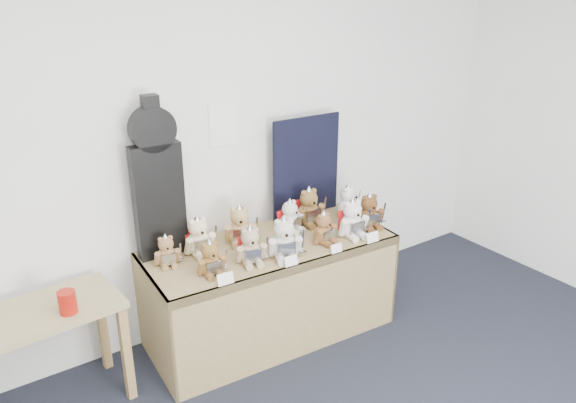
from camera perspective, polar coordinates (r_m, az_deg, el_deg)
room_shell at (r=3.73m, az=-6.56°, el=7.86°), size 6.00×6.00×6.00m
display_table at (r=3.74m, az=-1.35°, el=-6.80°), size 1.70×0.79×0.69m
side_table at (r=3.43m, az=-23.34°, el=-11.73°), size 0.83×0.50×0.67m
guitar_case at (r=3.49m, az=-13.16°, el=2.08°), size 0.31×0.10×1.02m
navy_board at (r=4.06m, az=1.86°, el=3.54°), size 0.55×0.03×0.74m
red_cup at (r=3.25m, az=-21.50°, el=-9.50°), size 0.10×0.10×0.13m
teddy_front_far_left at (r=3.36m, az=-7.85°, el=-5.86°), size 0.20×0.17×0.24m
teddy_front_left at (r=3.46m, az=-3.83°, el=-4.63°), size 0.22×0.20×0.27m
teddy_front_centre at (r=3.50m, az=-0.37°, el=-3.93°), size 0.24×0.24×0.30m
teddy_front_right at (r=3.71m, az=3.68°, el=-2.83°), size 0.20×0.17×0.24m
teddy_front_far_right at (r=3.82m, az=6.56°, el=-1.88°), size 0.24×0.21×0.29m
teddy_front_end at (r=3.97m, az=8.26°, el=-1.10°), size 0.22×0.20×0.27m
teddy_back_left at (r=3.60m, az=-9.05°, el=-3.63°), size 0.23×0.19×0.28m
teddy_back_centre_left at (r=3.71m, az=-4.89°, el=-2.55°), size 0.23×0.23×0.29m
teddy_back_centre_right at (r=3.87m, az=0.25°, el=-1.64°), size 0.21×0.19×0.26m
teddy_back_right at (r=3.98m, az=2.15°, el=-0.68°), size 0.24×0.21×0.30m
teddy_back_end at (r=4.12m, az=6.18°, el=-0.14°), size 0.23×0.22×0.28m
teddy_back_far_left at (r=3.51m, az=-12.23°, el=-5.03°), size 0.18×0.16×0.22m
entry_card_a at (r=3.26m, az=-6.38°, el=-7.81°), size 0.10×0.03×0.07m
entry_card_b at (r=3.44m, az=0.32°, el=-6.04°), size 0.09×0.02×0.06m
entry_card_c at (r=3.61m, az=4.94°, el=-4.77°), size 0.08×0.02×0.06m
entry_card_d at (r=3.77m, az=8.60°, el=-3.62°), size 0.10×0.03×0.07m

